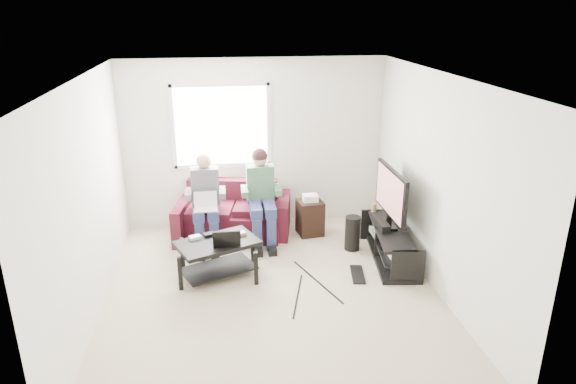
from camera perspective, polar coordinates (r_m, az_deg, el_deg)
The scene contains 26 objects.
floor at distance 6.38m, azimuth -1.77°, elevation -11.18°, with size 4.50×4.50×0.00m, color tan.
ceiling at distance 5.51m, azimuth -2.06°, elevation 12.64°, with size 4.50×4.50×0.00m, color white.
wall_back at distance 7.96m, azimuth -3.71°, elevation 5.37°, with size 4.50×4.50×0.00m, color silver.
wall_front at distance 3.81m, azimuth 1.93°, elevation -11.79°, with size 4.50×4.50×0.00m, color silver.
wall_left at distance 5.96m, azimuth -21.39°, elevation -1.09°, with size 4.50×4.50×0.00m, color silver.
wall_right at distance 6.34m, azimuth 16.36°, elevation 0.73°, with size 4.50×4.50×0.00m, color silver.
window at distance 7.85m, azimuth -7.41°, elevation 7.29°, with size 1.48×0.04×1.28m.
sofa at distance 7.85m, azimuth -6.03°, elevation -2.63°, with size 1.84×1.05×0.79m.
person_left at distance 7.43m, azimuth -9.13°, elevation -0.60°, with size 0.40×0.71×1.32m.
person_right at distance 7.45m, azimuth -3.01°, elevation 0.18°, with size 0.40×0.71×1.37m.
laptop_silver at distance 7.21m, azimuth -9.14°, elevation -1.49°, with size 0.32×0.22×0.24m, color silver, non-canonical shape.
coffee_table at distance 6.64m, azimuth -7.82°, elevation -6.46°, with size 1.15×0.94×0.50m.
laptop_black at distance 6.46m, azimuth -6.85°, elevation -4.75°, with size 0.34×0.24×0.24m, color black, non-canonical shape.
controller_a at distance 6.69m, azimuth -10.30°, elevation -4.98°, with size 0.14×0.09×0.04m, color silver.
controller_b at distance 6.74m, azimuth -8.76°, elevation -4.70°, with size 0.14×0.09×0.04m, color black.
controller_c at distance 6.71m, azimuth -5.33°, elevation -4.64°, with size 0.14×0.09×0.04m, color gray.
tv_stand at distance 7.20m, azimuth 11.25°, elevation -5.88°, with size 0.61×1.46×0.47m.
tv at distance 7.01m, azimuth 11.36°, elevation -0.25°, with size 0.12×1.10×0.81m.
soundbar at distance 7.12m, azimuth 10.24°, elevation -3.39°, with size 0.12×0.50×0.10m, color black.
drink_cup at distance 7.60m, azimuth 9.53°, elevation -1.72°, with size 0.08×0.08×0.12m, color #A06844.
console_white at distance 6.83m, azimuth 12.37°, elevation -6.79°, with size 0.30×0.22×0.06m, color silver.
console_grey at distance 7.42m, azimuth 10.54°, elevation -4.34°, with size 0.34×0.26×0.08m, color gray.
console_black at distance 7.12m, azimuth 11.42°, elevation -5.52°, with size 0.38×0.30×0.07m, color black.
subwoofer at distance 7.40m, azimuth 7.18°, elevation -4.56°, with size 0.22×0.22×0.50m, color black.
keyboard_floor at distance 6.82m, azimuth 7.73°, elevation -9.06°, with size 0.16×0.47×0.03m, color black.
end_table at distance 7.82m, azimuth 2.46°, elevation -2.73°, with size 0.36×0.36×0.64m.
Camera 1 is at (-0.58, -5.43, 3.30)m, focal length 32.00 mm.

